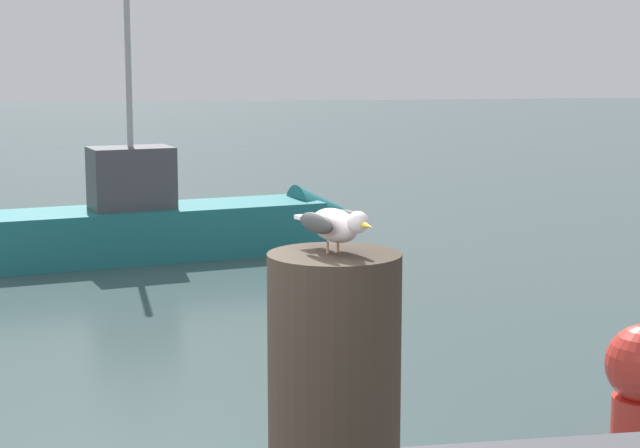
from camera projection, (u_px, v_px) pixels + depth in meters
mooring_post at (334, 381)px, 3.26m from camera, size 0.41×0.41×0.79m
seagull at (336, 224)px, 3.18m from camera, size 0.20×0.38×0.14m
boat_teal at (191, 222)px, 14.62m from camera, size 5.39×2.25×3.55m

